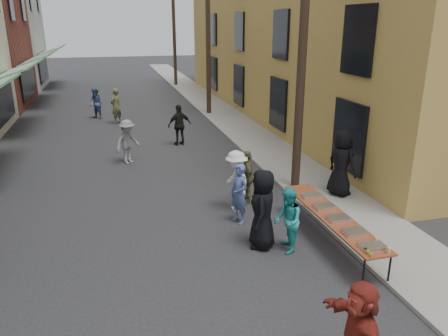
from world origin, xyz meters
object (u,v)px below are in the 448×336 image
utility_pole_far (174,28)px  server (341,163)px  guest_front_c (288,221)px  utility_pole_near (303,41)px  serving_table (332,216)px  utility_pole_mid (208,32)px  guest_front_a (263,209)px  catering_tray_sausage (372,247)px

utility_pole_far → server: bearing=-87.7°
guest_front_c → server: bearing=145.8°
utility_pole_far → guest_front_c: bearing=-93.7°
server → utility_pole_near: bearing=26.9°
serving_table → guest_front_c: bearing=-177.0°
utility_pole_mid → serving_table: 15.97m
utility_pole_near → guest_front_c: size_ratio=5.90×
guest_front_c → server: size_ratio=0.77×
guest_front_a → server: 3.95m
utility_pole_far → server: 25.21m
utility_pole_far → guest_front_a: 27.52m
guest_front_a → server: (3.25, 2.24, 0.15)m
utility_pole_mid → catering_tray_sausage: utility_pole_mid is taller
guest_front_a → serving_table: bearing=102.8°
catering_tray_sausage → guest_front_c: guest_front_c is taller
utility_pole_near → server: (1.00, -0.96, -3.41)m
catering_tray_sausage → guest_front_a: size_ratio=0.26×
utility_pole_near → catering_tray_sausage: 6.38m
guest_front_c → server: 3.82m
guest_front_a → guest_front_c: guest_front_a is taller
serving_table → guest_front_a: bearing=169.5°
serving_table → guest_front_a: size_ratio=2.12×
utility_pole_near → server: bearing=-43.7°
guest_front_c → guest_front_a: bearing=-114.4°
utility_pole_near → utility_pole_mid: same height
utility_pole_near → utility_pole_mid: (0.00, 12.00, 0.00)m
catering_tray_sausage → server: size_ratio=0.25×
utility_pole_near → serving_table: utility_pole_near is taller
utility_pole_far → guest_front_a: size_ratio=4.76×
guest_front_c → utility_pole_near: bearing=166.1°
utility_pole_near → serving_table: size_ratio=2.25×
serving_table → guest_front_c: guest_front_c is taller
utility_pole_mid → serving_table: (-0.64, -15.50, -3.79)m
utility_pole_far → guest_front_a: (-2.25, -27.20, -3.56)m
utility_pole_near → catering_tray_sausage: utility_pole_near is taller
utility_pole_near → catering_tray_sausage: (-0.64, -5.15, -3.71)m
catering_tray_sausage → guest_front_a: 2.53m
serving_table → utility_pole_far: bearing=88.7°
utility_pole_far → server: utility_pole_far is taller
utility_pole_far → utility_pole_mid: bearing=-90.0°
utility_pole_near → utility_pole_far: same height
utility_pole_far → catering_tray_sausage: (-0.64, -29.15, -3.71)m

